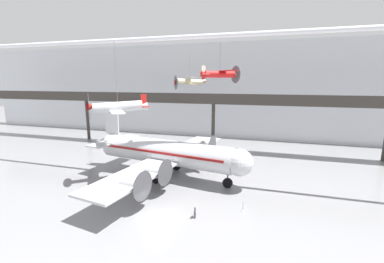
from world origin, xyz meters
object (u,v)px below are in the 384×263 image
Objects in this scene: airliner_silver_main at (164,152)px; suspended_plane_cream_biplane at (190,82)px; suspended_plane_red_highwing at (220,74)px; stanchion_barrier at (243,208)px; suspended_plane_silver_racer at (118,107)px; info_sign_pedestal at (195,214)px.

suspended_plane_cream_biplane is (-1.11, 16.32, 9.99)m from airliner_silver_main.
stanchion_barrier is (4.57, -9.73, -14.35)m from suspended_plane_red_highwing.
stanchion_barrier is at bearing -21.54° from airliner_silver_main.
suspended_plane_silver_racer reaches higher than airliner_silver_main.
suspended_plane_silver_racer reaches higher than stanchion_barrier.
airliner_silver_main is 5.06× the size of suspended_plane_red_highwing.
stanchion_barrier is (13.15, -23.62, -13.26)m from suspended_plane_cream_biplane.
stanchion_barrier is 5.33m from info_sign_pedestal.
suspended_plane_red_highwing reaches higher than stanchion_barrier.
airliner_silver_main is 19.17m from suspended_plane_cream_biplane.
suspended_plane_silver_racer reaches higher than info_sign_pedestal.
suspended_plane_cream_biplane is at bearing 119.12° from stanchion_barrier.
info_sign_pedestal is (8.60, -26.38, -13.13)m from suspended_plane_cream_biplane.
info_sign_pedestal is at bearing 113.73° from suspended_plane_silver_racer.
suspended_plane_red_highwing is 0.60× the size of suspended_plane_silver_racer.
suspended_plane_silver_racer is (-4.98, -3.49, 6.75)m from airliner_silver_main.
info_sign_pedestal reaches higher than stanchion_barrier.
info_sign_pedestal is (7.49, -10.06, -3.15)m from airliner_silver_main.
suspended_plane_cream_biplane is 6.59× the size of stanchion_barrier.
suspended_plane_cream_biplane is at bearing 83.18° from suspended_plane_red_highwing.
suspended_plane_silver_racer is (-12.45, -5.92, -4.33)m from suspended_plane_red_highwing.
info_sign_pedestal is (0.02, -12.49, -14.22)m from suspended_plane_red_highwing.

